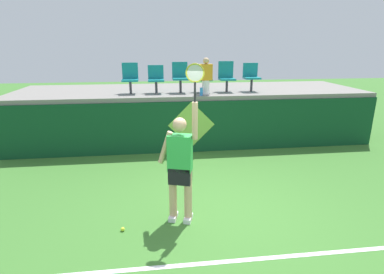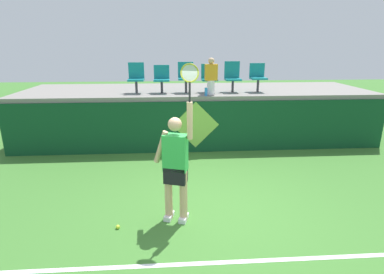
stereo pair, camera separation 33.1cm
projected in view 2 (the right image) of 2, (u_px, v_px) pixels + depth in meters
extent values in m
plane|color=#3D752D|center=(216.00, 212.00, 5.45)|extent=(40.00, 40.00, 0.00)
cube|color=#0F4223|center=(200.00, 126.00, 8.36)|extent=(10.43, 0.20, 1.41)
cube|color=gray|center=(196.00, 91.00, 9.48)|extent=(10.43, 2.93, 0.12)
cube|color=white|center=(230.00, 262.00, 4.19)|extent=(9.39, 0.08, 0.01)
cube|color=white|center=(169.00, 216.00, 5.24)|extent=(0.19, 0.28, 0.08)
cube|color=white|center=(184.00, 218.00, 5.19)|extent=(0.19, 0.28, 0.08)
cylinder|color=#DBAD84|center=(169.00, 194.00, 5.12)|extent=(0.13, 0.13, 0.91)
cylinder|color=#DBAD84|center=(183.00, 196.00, 5.06)|extent=(0.13, 0.13, 0.91)
cube|color=black|center=(176.00, 174.00, 4.98)|extent=(0.41, 0.32, 0.28)
cube|color=green|center=(175.00, 153.00, 4.87)|extent=(0.43, 0.32, 0.60)
sphere|color=#DBAD84|center=(175.00, 124.00, 4.73)|extent=(0.22, 0.22, 0.22)
cylinder|color=#DBAD84|center=(161.00, 147.00, 4.90)|extent=(0.27, 0.16, 0.55)
cylinder|color=#DBAD84|center=(190.00, 121.00, 4.66)|extent=(0.09, 0.09, 0.58)
cylinder|color=black|center=(190.00, 92.00, 4.53)|extent=(0.03, 0.03, 0.30)
torus|color=gold|center=(190.00, 73.00, 4.45)|extent=(0.28, 0.11, 0.28)
ellipsoid|color=silver|center=(190.00, 73.00, 4.45)|extent=(0.23, 0.09, 0.24)
sphere|color=#D1E533|center=(118.00, 227.00, 4.95)|extent=(0.07, 0.07, 0.07)
cylinder|color=#338CE5|center=(206.00, 92.00, 8.20)|extent=(0.08, 0.08, 0.21)
cylinder|color=#38383D|center=(136.00, 87.00, 8.59)|extent=(0.07, 0.07, 0.35)
cube|color=#147F89|center=(136.00, 80.00, 8.53)|extent=(0.44, 0.42, 0.05)
cube|color=#147F89|center=(136.00, 70.00, 8.64)|extent=(0.44, 0.04, 0.44)
cylinder|color=#38383D|center=(162.00, 87.00, 8.64)|extent=(0.07, 0.07, 0.34)
cube|color=#147F89|center=(162.00, 80.00, 8.58)|extent=(0.44, 0.42, 0.05)
cube|color=#147F89|center=(162.00, 72.00, 8.70)|extent=(0.44, 0.04, 0.38)
cylinder|color=#38383D|center=(186.00, 86.00, 8.68)|extent=(0.07, 0.07, 0.37)
cube|color=#147F89|center=(186.00, 79.00, 8.62)|extent=(0.44, 0.42, 0.05)
cube|color=#147F89|center=(186.00, 70.00, 8.73)|extent=(0.44, 0.04, 0.43)
cylinder|color=#38383D|center=(209.00, 87.00, 8.73)|extent=(0.07, 0.07, 0.34)
cube|color=#147F89|center=(209.00, 80.00, 8.67)|extent=(0.44, 0.42, 0.05)
cube|color=#147F89|center=(209.00, 71.00, 8.78)|extent=(0.44, 0.04, 0.40)
cylinder|color=#38383D|center=(233.00, 86.00, 8.77)|extent=(0.07, 0.07, 0.34)
cube|color=#147F89|center=(233.00, 79.00, 8.71)|extent=(0.44, 0.42, 0.05)
cube|color=#147F89|center=(232.00, 70.00, 8.82)|extent=(0.44, 0.04, 0.47)
cylinder|color=#38383D|center=(258.00, 86.00, 8.81)|extent=(0.07, 0.07, 0.37)
cube|color=#147F89|center=(258.00, 78.00, 8.75)|extent=(0.44, 0.42, 0.05)
cube|color=#147F89|center=(257.00, 70.00, 8.87)|extent=(0.44, 0.04, 0.39)
cylinder|color=white|center=(211.00, 87.00, 8.41)|extent=(0.20, 0.20, 0.39)
cube|color=orange|center=(211.00, 72.00, 8.29)|extent=(0.34, 0.20, 0.43)
sphere|color=#DBAD84|center=(211.00, 61.00, 8.20)|extent=(0.17, 0.17, 0.17)
cube|color=#0F4223|center=(196.00, 152.00, 8.45)|extent=(0.90, 0.01, 0.00)
plane|color=#8CC64C|center=(196.00, 125.00, 8.22)|extent=(1.27, 0.00, 1.27)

